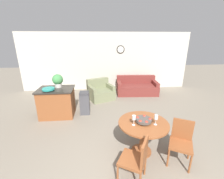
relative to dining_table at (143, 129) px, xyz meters
name	(u,v)px	position (x,y,z in m)	size (l,w,h in m)	color
wall_back	(106,62)	(-0.52, 4.56, 0.78)	(8.00, 0.09, 2.70)	beige
dining_table	(143,129)	(0.00, 0.00, 0.00)	(1.04, 1.04, 0.74)	brown
dining_chair_near_left	(137,158)	(-0.30, -0.69, -0.08)	(0.57, 0.57, 0.88)	brown
dining_chair_near_right	(181,140)	(0.69, -0.30, -0.08)	(0.57, 0.57, 0.88)	brown
fruit_bowl	(144,120)	(0.00, 0.00, 0.23)	(0.33, 0.33, 0.11)	#4C4742
wine_glass_left	(134,118)	(-0.23, -0.08, 0.33)	(0.07, 0.07, 0.22)	silver
wine_glass_right	(156,118)	(0.22, -0.10, 0.33)	(0.07, 0.07, 0.22)	silver
kitchen_island	(57,102)	(-2.25, 1.90, -0.11)	(1.08, 0.79, 0.92)	brown
teal_bowl	(48,89)	(-2.41, 1.74, 0.39)	(0.36, 0.36, 0.07)	teal
potted_plant	(58,80)	(-2.19, 2.06, 0.57)	(0.33, 0.33, 0.42)	beige
trash_bin	(85,103)	(-1.38, 1.96, -0.20)	(0.31, 0.31, 0.76)	#47474C
couch	(137,87)	(0.83, 3.77, -0.31)	(1.85, 1.09, 0.76)	maroon
armchair	(101,92)	(-0.84, 3.25, -0.30)	(1.20, 1.16, 0.80)	#7A7F5B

